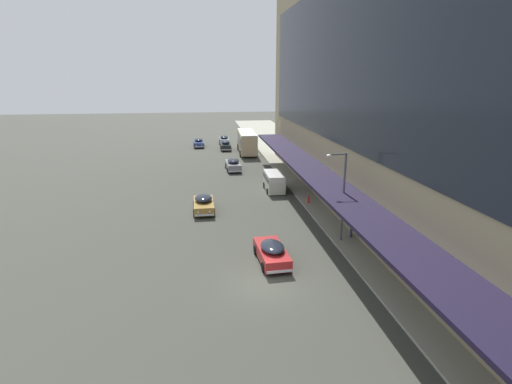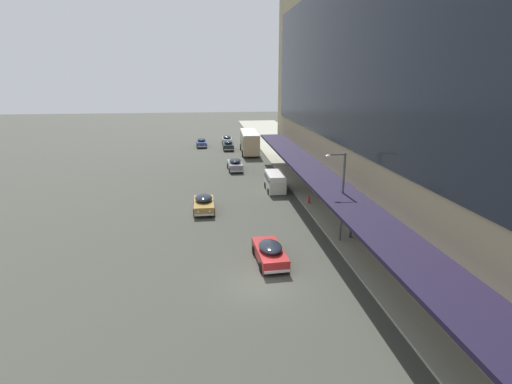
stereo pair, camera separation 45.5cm
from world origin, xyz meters
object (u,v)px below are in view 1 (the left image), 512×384
at_px(sedan_far_back, 233,165).
at_px(fire_hydrant, 309,200).
at_px(sedan_second_near, 272,252).
at_px(sedan_lead_mid, 199,142).
at_px(vw_van, 274,181).
at_px(street_lamp, 341,190).
at_px(sedan_second_mid, 204,203).
at_px(sedan_trailing_near, 224,139).
at_px(pedestrian_at_kerb, 352,224).
at_px(sedan_oncoming_front, 226,145).
at_px(transit_bus_kerbside_front, 247,141).

height_order(sedan_far_back, fire_hydrant, sedan_far_back).
height_order(sedan_second_near, sedan_lead_mid, sedan_lead_mid).
bearing_deg(vw_van, street_lamp, -81.10).
bearing_deg(sedan_second_near, street_lamp, 25.37).
relative_size(sedan_lead_mid, sedan_second_mid, 1.14).
distance_m(sedan_trailing_near, pedestrian_at_kerb, 47.22).
xyz_separation_m(sedan_second_near, sedan_lead_mid, (-4.76, 46.64, 0.00)).
xyz_separation_m(sedan_oncoming_front, sedan_far_back, (-0.03, -15.83, 0.00)).
bearing_deg(sedan_trailing_near, sedan_lead_mid, -145.90).
bearing_deg(sedan_second_near, sedan_far_back, 90.62).
relative_size(sedan_far_back, fire_hydrant, 6.61).
xyz_separation_m(transit_bus_kerbside_front, sedan_second_near, (-2.93, -39.25, -1.25)).
height_order(transit_bus_kerbside_front, fire_hydrant, transit_bus_kerbside_front).
bearing_deg(transit_bus_kerbside_front, sedan_oncoming_front, 129.79).
bearing_deg(sedan_second_near, sedan_oncoming_front, 90.35).
bearing_deg(sedan_lead_mid, sedan_oncoming_front, -38.32).
distance_m(sedan_lead_mid, pedestrian_at_kerb, 45.05).
distance_m(sedan_second_mid, sedan_far_back, 16.64).
xyz_separation_m(sedan_oncoming_front, street_lamp, (5.79, -40.48, 3.22)).
bearing_deg(pedestrian_at_kerb, sedan_trailing_near, 98.24).
bearing_deg(street_lamp, sedan_oncoming_front, 98.14).
distance_m(sedan_second_near, vw_van, 17.41).
xyz_separation_m(sedan_far_back, street_lamp, (5.82, -24.65, 3.22)).
bearing_deg(sedan_second_near, sedan_lead_mid, 95.83).
bearing_deg(transit_bus_kerbside_front, pedestrian_at_kerb, -84.10).
bearing_deg(fire_hydrant, sedan_second_near, -115.85).
bearing_deg(pedestrian_at_kerb, fire_hydrant, 96.47).
bearing_deg(sedan_second_mid, street_lamp, -40.79).
distance_m(sedan_trailing_near, sedan_far_back, 22.54).
bearing_deg(sedan_trailing_near, pedestrian_at_kerb, -81.76).
height_order(sedan_trailing_near, sedan_second_near, sedan_trailing_near).
distance_m(sedan_lead_mid, vw_van, 30.62).
bearing_deg(sedan_trailing_near, sedan_far_back, -90.51).
relative_size(sedan_far_back, pedestrian_at_kerb, 2.49).
height_order(sedan_second_near, vw_van, vw_van).
xyz_separation_m(sedan_lead_mid, sedan_second_mid, (0.42, -35.52, 0.02)).
relative_size(pedestrian_at_kerb, street_lamp, 0.28).
height_order(transit_bus_kerbside_front, sedan_oncoming_front, transit_bus_kerbside_front).
bearing_deg(sedan_oncoming_front, sedan_second_mid, -97.26).
bearing_deg(sedan_oncoming_front, transit_bus_kerbside_front, -50.21).
bearing_deg(vw_van, sedan_lead_mid, 105.17).
distance_m(sedan_oncoming_front, sedan_second_near, 43.09).
xyz_separation_m(sedan_second_near, vw_van, (3.25, 17.10, 0.37)).
relative_size(sedan_trailing_near, fire_hydrant, 7.01).
relative_size(sedan_second_mid, fire_hydrant, 6.16).
xyz_separation_m(transit_bus_kerbside_front, sedan_lead_mid, (-7.69, 7.39, -1.25)).
xyz_separation_m(transit_bus_kerbside_front, sedan_oncoming_front, (-3.20, 3.84, -1.19)).
xyz_separation_m(sedan_trailing_near, vw_van, (3.35, -32.71, 0.37)).
bearing_deg(sedan_second_mid, sedan_trailing_near, 83.74).
height_order(sedan_trailing_near, street_lamp, street_lamp).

